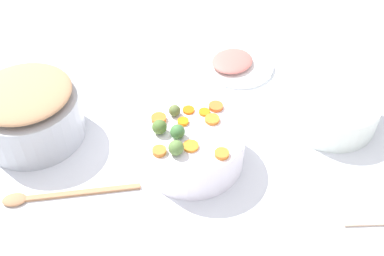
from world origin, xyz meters
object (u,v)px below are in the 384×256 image
Objects in this scene: serving_bowl_carrots at (192,146)px; wooden_spoon at (51,196)px; casserole_dish at (332,109)px; ham_plate at (238,66)px; metal_pot at (31,117)px.

serving_bowl_carrots is 0.80× the size of wooden_spoon.
wooden_spoon is (-0.34, -0.08, -0.05)m from serving_bowl_carrots.
ham_plate is at bearing 127.21° from casserole_dish.
serving_bowl_carrots is at bearing -19.24° from metal_pot.
metal_pot is at bearing 160.76° from serving_bowl_carrots.
wooden_spoon is at bearing -75.25° from metal_pot.
wooden_spoon is at bearing -140.48° from ham_plate.
serving_bowl_carrots is 0.42m from metal_pot.
serving_bowl_carrots is at bearing 12.55° from wooden_spoon.
wooden_spoon is 1.31× the size of casserole_dish.
casserole_dish is 0.33m from ham_plate.
serving_bowl_carrots is 1.20× the size of ham_plate.
metal_pot is 0.63m from ham_plate.
metal_pot reaches higher than ham_plate.
metal_pot is at bearing 176.95° from casserole_dish.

